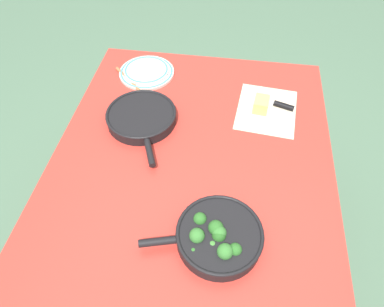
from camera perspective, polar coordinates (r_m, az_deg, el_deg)
name	(u,v)px	position (r m, az deg, el deg)	size (l,w,h in m)	color
ground_plane	(192,244)	(1.91, 0.00, -14.79)	(14.00, 14.00, 0.00)	#51755B
dining_table_red	(192,168)	(1.33, 0.00, -2.50)	(1.29, 1.04, 0.74)	red
skillet_broccoli	(218,236)	(1.07, 4.38, -13.54)	(0.27, 0.37, 0.08)	black
skillet_eggs	(142,117)	(1.40, -8.40, 6.08)	(0.39, 0.28, 0.05)	black
wooden_spoon	(143,94)	(1.53, -8.20, 9.79)	(0.29, 0.28, 0.02)	#996B42
parchment_sheet	(266,110)	(1.48, 12.31, 7.16)	(0.31, 0.27, 0.00)	beige
grater_knife	(275,104)	(1.51, 13.69, 8.07)	(0.10, 0.22, 0.02)	silver
cheese_block	(261,104)	(1.46, 11.45, 8.01)	(0.08, 0.07, 0.05)	#EACC66
dinner_plate_stack	(147,71)	(1.64, -7.58, 13.42)	(0.25, 0.25, 0.03)	silver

